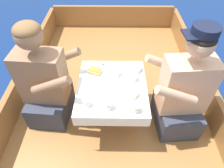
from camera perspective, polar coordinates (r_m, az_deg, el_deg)
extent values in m
plane|color=navy|center=(2.40, 0.03, -11.51)|extent=(60.00, 60.00, 0.00)
cube|color=#9E6B38|center=(2.27, 0.03, -9.27)|extent=(2.03, 3.59, 0.32)
cube|color=#936033|center=(2.26, -25.85, -3.50)|extent=(0.06, 3.59, 0.30)
cube|color=#936033|center=(2.25, 26.10, -3.95)|extent=(0.06, 3.59, 0.30)
cube|color=#936033|center=(3.44, 0.40, 18.77)|extent=(1.91, 0.06, 0.34)
cylinder|color=#B2B2B7|center=(1.91, 0.00, -5.38)|extent=(0.07, 0.07, 0.42)
cube|color=#9E6B38|center=(1.75, 0.00, -0.77)|extent=(0.57, 0.66, 0.02)
cube|color=white|center=(1.74, 0.00, -0.52)|extent=(0.60, 0.69, 0.00)
cube|color=white|center=(1.56, -0.16, -10.84)|extent=(0.60, 0.00, 0.10)
cube|color=white|center=(2.03, 0.12, 5.32)|extent=(0.60, 0.00, 0.10)
cube|color=#333847|center=(2.09, -16.93, -5.56)|extent=(0.39, 0.47, 0.26)
cube|color=#936B4C|center=(1.83, -19.33, 2.01)|extent=(0.42, 0.25, 0.49)
sphere|color=#936B4C|center=(1.61, -22.74, 12.59)|extent=(0.21, 0.21, 0.21)
ellipsoid|color=brown|center=(1.58, -23.22, 14.04)|extent=(0.20, 0.20, 0.12)
cylinder|color=#936B4C|center=(1.85, -13.78, 7.51)|extent=(0.34, 0.09, 0.21)
cylinder|color=#936B4C|center=(1.60, -17.04, -0.35)|extent=(0.34, 0.09, 0.21)
cube|color=#333847|center=(2.02, 17.62, -8.13)|extent=(0.39, 0.47, 0.26)
cube|color=tan|center=(1.75, 20.29, -0.44)|extent=(0.42, 0.25, 0.51)
sphere|color=tan|center=(1.51, 24.08, 10.43)|extent=(0.20, 0.20, 0.20)
ellipsoid|color=black|center=(1.49, 24.59, 11.84)|extent=(0.19, 0.19, 0.11)
cylinder|color=tan|center=(1.51, 17.94, -3.08)|extent=(0.34, 0.10, 0.21)
cylinder|color=tan|center=(1.76, 14.58, 5.58)|extent=(0.34, 0.10, 0.21)
cylinder|color=black|center=(1.46, 25.30, 13.79)|extent=(0.18, 0.18, 0.06)
cube|color=black|center=(1.43, 21.68, 12.98)|extent=(0.11, 0.15, 0.01)
cylinder|color=silver|center=(1.86, -4.88, 3.11)|extent=(0.19, 0.19, 0.01)
cylinder|color=silver|center=(1.69, -2.73, -1.88)|extent=(0.20, 0.20, 0.01)
cube|color=#E0BC7F|center=(1.84, -4.92, 3.65)|extent=(0.13, 0.12, 0.04)
cube|color=gold|center=(1.83, -4.97, 4.22)|extent=(0.11, 0.10, 0.01)
cylinder|color=silver|center=(1.66, 5.28, -2.48)|extent=(0.13, 0.13, 0.04)
cylinder|color=beige|center=(1.65, 5.30, -2.25)|extent=(0.11, 0.11, 0.02)
cylinder|color=silver|center=(1.85, 0.76, 3.72)|extent=(0.13, 0.13, 0.04)
cylinder|color=beige|center=(1.84, 0.76, 3.96)|extent=(0.11, 0.11, 0.02)
cylinder|color=silver|center=(1.90, 6.22, 4.72)|extent=(0.15, 0.15, 0.04)
cylinder|color=beige|center=(1.89, 6.24, 4.95)|extent=(0.12, 0.12, 0.02)
cylinder|color=silver|center=(1.78, 5.90, 1.91)|extent=(0.07, 0.07, 0.06)
torus|color=silver|center=(1.79, 7.39, 1.96)|extent=(0.04, 0.01, 0.04)
cylinder|color=#3D2314|center=(1.77, 5.94, 2.32)|extent=(0.06, 0.06, 0.01)
cylinder|color=silver|center=(1.58, -7.21, -5.19)|extent=(0.07, 0.07, 0.06)
torus|color=silver|center=(1.57, -5.68, -5.15)|extent=(0.04, 0.01, 0.04)
cylinder|color=#3D2314|center=(1.57, -7.27, -4.75)|extent=(0.06, 0.06, 0.01)
cylinder|color=silver|center=(1.55, -1.10, -5.95)|extent=(0.07, 0.07, 0.07)
torus|color=silver|center=(1.55, 0.54, -5.88)|extent=(0.04, 0.01, 0.04)
cylinder|color=#3D2314|center=(1.53, -1.11, -5.46)|extent=(0.06, 0.06, 0.01)
cylinder|color=silver|center=(1.55, 7.03, -6.88)|extent=(0.06, 0.06, 0.05)
cylinder|color=beige|center=(1.55, 7.03, -6.88)|extent=(0.07, 0.07, 0.03)
cube|color=silver|center=(1.77, 2.28, 0.68)|extent=(0.07, 0.16, 0.00)
ellipsoid|color=silver|center=(1.82, 3.01, 2.15)|extent=(0.04, 0.02, 0.01)
cube|color=silver|center=(1.79, -0.95, 1.15)|extent=(0.05, 0.17, 0.00)
cube|color=silver|center=(1.93, -0.48, 5.08)|extent=(0.17, 0.06, 0.00)
cube|color=silver|center=(1.95, -2.47, 5.44)|extent=(0.04, 0.03, 0.00)
cube|color=silver|center=(1.77, -5.77, 0.42)|extent=(0.11, 0.14, 0.00)
ellipsoid|color=silver|center=(1.81, -4.33, 1.71)|extent=(0.04, 0.02, 0.01)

